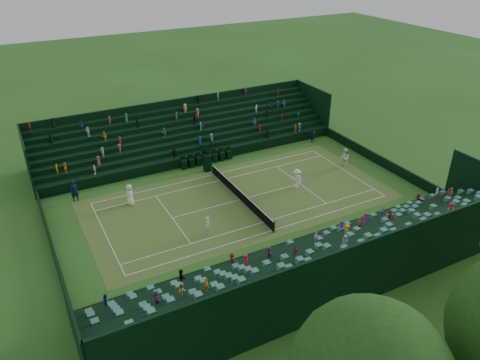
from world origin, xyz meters
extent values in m
plane|color=#2F561B|center=(0.00, 0.00, 0.00)|extent=(160.00, 160.00, 0.00)
cube|color=#347D29|center=(0.00, 0.00, 0.01)|extent=(12.97, 26.77, 0.01)
cube|color=black|center=(0.00, 15.88, 0.50)|extent=(17.17, 0.20, 1.00)
cube|color=black|center=(0.00, -15.88, 0.50)|extent=(17.17, 0.20, 1.00)
cube|color=black|center=(8.48, 0.00, 0.50)|extent=(0.20, 31.77, 1.00)
cube|color=black|center=(-8.48, 0.00, 0.50)|extent=(0.20, 31.77, 1.00)
cube|color=black|center=(8.98, 0.00, 0.50)|extent=(0.80, 32.00, 1.00)
cube|color=black|center=(9.79, 0.00, 0.72)|extent=(0.80, 32.00, 1.45)
cube|color=black|center=(10.58, 0.00, 0.95)|extent=(0.80, 32.00, 1.90)
cube|color=black|center=(11.38, 0.00, 1.18)|extent=(0.80, 32.00, 2.35)
cube|color=black|center=(12.18, 0.00, 1.40)|extent=(0.80, 32.00, 2.80)
cube|color=black|center=(12.98, 0.00, 1.62)|extent=(0.80, 32.00, 3.25)
cube|color=black|center=(13.79, 0.00, 1.85)|extent=(0.80, 32.00, 3.70)
cube|color=black|center=(14.59, 0.00, 2.08)|extent=(0.80, 32.00, 4.15)
cube|color=black|center=(15.08, 0.00, 2.45)|extent=(0.20, 32.00, 4.90)
cube|color=black|center=(-8.98, 0.00, 0.50)|extent=(0.80, 32.00, 1.00)
cube|color=black|center=(-9.79, 0.00, 0.72)|extent=(0.80, 32.00, 1.45)
cube|color=black|center=(-10.58, 0.00, 0.95)|extent=(0.80, 32.00, 1.90)
cube|color=black|center=(-11.38, 0.00, 1.18)|extent=(0.80, 32.00, 2.35)
cube|color=black|center=(-12.18, 0.00, 1.40)|extent=(0.80, 32.00, 2.80)
cube|color=black|center=(-12.98, 0.00, 1.62)|extent=(0.80, 32.00, 3.25)
cube|color=black|center=(-13.79, 0.00, 1.85)|extent=(0.80, 32.00, 3.70)
cube|color=black|center=(-14.59, 0.00, 2.08)|extent=(0.80, 32.00, 4.15)
cube|color=black|center=(-15.08, 0.00, 2.45)|extent=(0.20, 32.00, 4.90)
cylinder|color=black|center=(-5.79, 0.00, 0.53)|extent=(0.10, 0.10, 1.06)
cylinder|color=black|center=(5.79, 0.00, 0.53)|extent=(0.10, 0.10, 1.06)
cube|color=black|center=(0.00, 0.00, 0.46)|extent=(11.57, 0.02, 0.86)
cube|color=white|center=(0.00, 0.00, 0.93)|extent=(11.57, 0.04, 0.07)
cube|color=black|center=(-6.55, -0.22, 0.83)|extent=(0.64, 0.64, 1.66)
cube|color=black|center=(-6.55, -0.22, 1.70)|extent=(0.83, 0.83, 0.09)
cube|color=black|center=(-6.88, -0.22, 2.03)|extent=(0.07, 0.83, 0.64)
imported|color=black|center=(-6.55, -0.22, 2.18)|extent=(0.40, 0.48, 0.86)
cube|color=black|center=(-8.11, -2.06, 0.44)|extent=(0.56, 0.56, 0.89)
cube|color=black|center=(-8.39, -2.06, 1.00)|extent=(0.07, 0.56, 0.56)
cube|color=black|center=(-8.11, -1.26, 0.44)|extent=(0.56, 0.56, 0.89)
cube|color=black|center=(-8.39, -1.26, 1.00)|extent=(0.07, 0.56, 0.56)
cube|color=black|center=(-8.11, -0.46, 0.44)|extent=(0.56, 0.56, 0.89)
cube|color=black|center=(-8.39, -0.46, 1.00)|extent=(0.07, 0.56, 0.56)
cube|color=black|center=(-8.11, 1.34, 0.44)|extent=(0.56, 0.56, 0.89)
cube|color=black|center=(-8.39, 1.34, 1.00)|extent=(0.07, 0.56, 0.56)
cube|color=black|center=(-8.11, 2.14, 0.44)|extent=(0.56, 0.56, 0.89)
cube|color=black|center=(-8.39, 2.14, 1.00)|extent=(0.07, 0.56, 0.56)
cube|color=black|center=(-8.11, 2.94, 0.44)|extent=(0.56, 0.56, 0.89)
cube|color=black|center=(-8.39, 2.94, 1.00)|extent=(0.07, 0.56, 0.56)
imported|color=white|center=(-3.79, -8.79, 0.96)|extent=(0.96, 0.64, 1.93)
imported|color=white|center=(3.46, -4.68, 0.79)|extent=(0.62, 0.45, 1.58)
imported|color=white|center=(-1.00, 12.44, 0.97)|extent=(1.13, 1.00, 1.94)
imported|color=white|center=(0.47, 5.66, 0.95)|extent=(1.33, 0.92, 1.90)
imported|color=black|center=(-7.58, 13.32, 0.83)|extent=(0.55, 0.69, 1.66)
imported|color=black|center=(-6.66, -12.90, 0.99)|extent=(0.56, 0.78, 1.98)
camera|label=1|loc=(31.66, -16.70, 21.13)|focal=35.00mm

